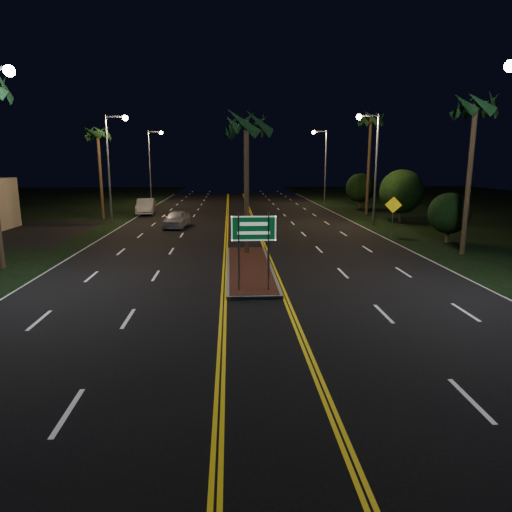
{
  "coord_description": "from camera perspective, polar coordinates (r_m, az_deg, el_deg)",
  "views": [
    {
      "loc": [
        -0.93,
        -15.21,
        5.35
      ],
      "look_at": [
        0.0,
        1.23,
        1.9
      ],
      "focal_mm": 32.0,
      "sensor_mm": 36.0,
      "label": 1
    }
  ],
  "objects": [
    {
      "name": "palm_left_far",
      "position": [
        44.87,
        -19.2,
        14.26
      ],
      "size": [
        2.4,
        2.4,
        8.8
      ],
      "color": "#382819",
      "rests_on": "ground"
    },
    {
      "name": "streetlight_right_far",
      "position": [
        58.36,
        8.34,
        12.02
      ],
      "size": [
        1.91,
        0.44,
        9.0
      ],
      "color": "gray",
      "rests_on": "ground"
    },
    {
      "name": "shrub_mid",
      "position": [
        42.04,
        17.72,
        7.71
      ],
      "size": [
        3.78,
        3.78,
        4.62
      ],
      "color": "#382819",
      "rests_on": "ground"
    },
    {
      "name": "palm_median",
      "position": [
        25.79,
        -1.23,
        16.11
      ],
      "size": [
        2.4,
        2.4,
        8.3
      ],
      "color": "#382819",
      "rests_on": "ground"
    },
    {
      "name": "car_near",
      "position": [
        37.78,
        -9.89,
        4.76
      ],
      "size": [
        2.74,
        5.11,
        1.62
      ],
      "primitive_type": "imported",
      "rotation": [
        0.0,
        0.0,
        -0.14
      ],
      "color": "#B7B5BC",
      "rests_on": "ground"
    },
    {
      "name": "palm_right_far",
      "position": [
        47.4,
        14.16,
        16.09
      ],
      "size": [
        2.4,
        2.4,
        10.3
      ],
      "color": "#382819",
      "rests_on": "ground"
    },
    {
      "name": "streetlight_right_mid",
      "position": [
        38.96,
        14.3,
        11.93
      ],
      "size": [
        1.91,
        0.44,
        9.0
      ],
      "color": "gray",
      "rests_on": "ground"
    },
    {
      "name": "car_far",
      "position": [
        47.92,
        -13.62,
        6.21
      ],
      "size": [
        2.89,
        5.73,
        1.84
      ],
      "primitive_type": "imported",
      "rotation": [
        0.0,
        0.0,
        0.1
      ],
      "color": "silver",
      "rests_on": "ground"
    },
    {
      "name": "palm_right_near",
      "position": [
        28.7,
        25.79,
        16.43
      ],
      "size": [
        2.4,
        2.4,
        9.3
      ],
      "color": "#382819",
      "rests_on": "ground"
    },
    {
      "name": "streetlight_left_mid",
      "position": [
        40.39,
        -17.5,
        11.74
      ],
      "size": [
        1.91,
        0.44,
        9.0
      ],
      "color": "gray",
      "rests_on": "ground"
    },
    {
      "name": "streetlight_left_far",
      "position": [
        59.99,
        -12.82,
        11.84
      ],
      "size": [
        1.91,
        0.44,
        9.0
      ],
      "color": "gray",
      "rests_on": "ground"
    },
    {
      "name": "highway_sign",
      "position": [
        18.27,
        -0.29,
        2.55
      ],
      "size": [
        1.8,
        0.08,
        3.2
      ],
      "color": "gray",
      "rests_on": "ground"
    },
    {
      "name": "shrub_far",
      "position": [
        53.37,
        12.91,
        8.31
      ],
      "size": [
        3.24,
        3.24,
        3.96
      ],
      "color": "#382819",
      "rests_on": "ground"
    },
    {
      "name": "median_island",
      "position": [
        22.84,
        -0.83,
        -1.49
      ],
      "size": [
        2.25,
        10.25,
        0.17
      ],
      "color": "gray",
      "rests_on": "ground"
    },
    {
      "name": "shrub_near",
      "position": [
        32.75,
        23.0,
        4.94
      ],
      "size": [
        2.7,
        2.7,
        3.3
      ],
      "color": "#382819",
      "rests_on": "ground"
    },
    {
      "name": "ground",
      "position": [
        16.15,
        0.24,
        -7.51
      ],
      "size": [
        120.0,
        120.0,
        0.0
      ],
      "primitive_type": "plane",
      "color": "black",
      "rests_on": "ground"
    },
    {
      "name": "warning_sign",
      "position": [
        34.43,
        16.76,
        5.53
      ],
      "size": [
        1.11,
        0.48,
        2.82
      ],
      "rotation": [
        0.0,
        0.0,
        -0.39
      ],
      "color": "gray",
      "rests_on": "ground"
    }
  ]
}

